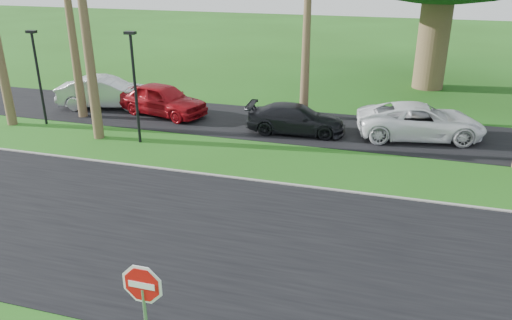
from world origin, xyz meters
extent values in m
plane|color=#204F13|center=(0.00, 0.00, 0.00)|extent=(120.00, 120.00, 0.00)
cube|color=black|center=(0.00, 2.00, 0.01)|extent=(120.00, 8.00, 0.02)
cube|color=black|center=(0.00, 12.50, 0.01)|extent=(120.00, 5.00, 0.02)
cube|color=gray|center=(0.00, 6.05, 0.03)|extent=(120.00, 0.12, 0.06)
cylinder|color=white|center=(0.50, -3.00, 2.10)|extent=(1.05, 0.02, 1.05)
cylinder|color=red|center=(0.50, -3.00, 2.10)|extent=(0.90, 0.02, 0.90)
cube|color=white|center=(0.50, -3.00, 2.10)|extent=(0.50, 0.02, 0.12)
cone|color=brown|center=(-10.50, 11.00, 4.50)|extent=(0.44, 0.44, 9.00)
cone|color=brown|center=(-8.00, 8.50, 5.75)|extent=(0.44, 0.44, 11.50)
cone|color=brown|center=(0.00, 14.00, 4.75)|extent=(0.44, 0.44, 9.50)
cylinder|color=brown|center=(6.00, 22.00, 3.00)|extent=(1.80, 1.80, 6.00)
cylinder|color=black|center=(-11.50, 9.50, 2.10)|extent=(0.12, 0.12, 4.20)
cube|color=black|center=(-11.50, 9.50, 4.28)|extent=(0.45, 0.25, 0.12)
cylinder|color=black|center=(-6.00, 8.50, 2.25)|extent=(0.12, 0.12, 4.50)
cube|color=black|center=(-6.00, 8.50, 4.58)|extent=(0.45, 0.25, 0.12)
imported|color=#B6BABE|center=(-10.22, 12.75, 0.80)|extent=(5.10, 2.86, 1.59)
imported|color=maroon|center=(-6.77, 12.37, 0.78)|extent=(4.92, 2.93, 1.57)
imported|color=black|center=(0.12, 11.58, 0.64)|extent=(4.50, 2.07, 1.27)
imported|color=white|center=(5.43, 12.43, 0.75)|extent=(5.75, 3.45, 1.50)
camera|label=1|loc=(4.42, -9.33, 7.37)|focal=35.00mm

